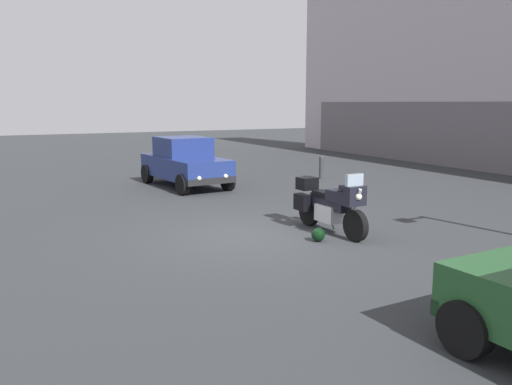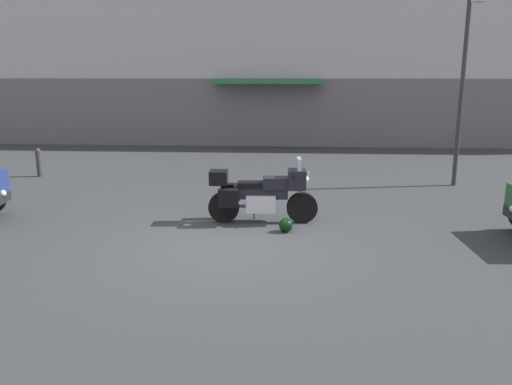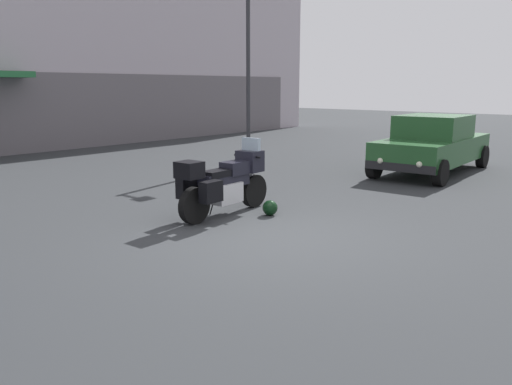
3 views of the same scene
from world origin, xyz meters
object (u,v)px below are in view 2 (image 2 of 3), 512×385
object	(u,v)px
helmet	(286,225)
streetlamp_curbside	(465,74)
bollard_curbside	(39,162)
motorcycle	(261,193)

from	to	relation	value
helmet	streetlamp_curbside	size ratio (longest dim) A/B	0.06
helmet	bollard_curbside	bearing A→B (deg)	145.63
bollard_curbside	streetlamp_curbside	bearing A→B (deg)	-2.97
motorcycle	helmet	size ratio (longest dim) A/B	8.08
helmet	motorcycle	bearing A→B (deg)	129.51
streetlamp_curbside	helmet	bearing A→B (deg)	-135.91
helmet	bollard_curbside	world-z (taller)	bollard_curbside
streetlamp_curbside	bollard_curbside	xyz separation A→B (m)	(-12.01, 0.62, -2.55)
motorcycle	streetlamp_curbside	world-z (taller)	streetlamp_curbside
motorcycle	streetlamp_curbside	distance (m)	6.81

